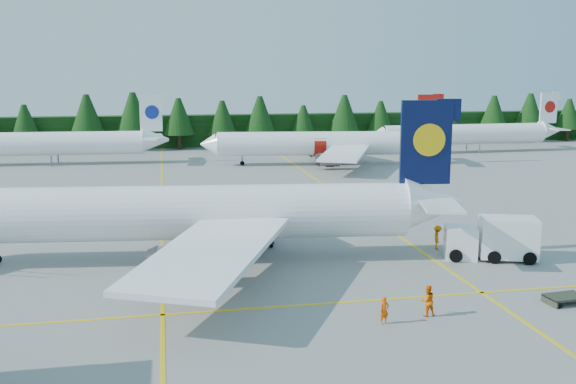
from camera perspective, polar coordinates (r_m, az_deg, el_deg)
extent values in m
plane|color=#959691|center=(46.13, 6.69, -6.93)|extent=(320.00, 320.00, 0.00)
cube|color=yellow|center=(63.39, -11.13, -2.25)|extent=(0.25, 120.00, 0.01)
cube|color=yellow|center=(66.35, 6.41, -1.55)|extent=(0.25, 120.00, 0.01)
cube|color=yellow|center=(40.75, 9.28, -9.37)|extent=(80.00, 0.25, 0.01)
cube|color=black|center=(125.09, -4.75, 5.51)|extent=(220.00, 4.00, 6.00)
cylinder|color=white|center=(48.03, -10.04, -1.83)|extent=(34.61, 8.01, 4.04)
cube|color=#070E35|center=(48.98, 12.15, 4.32)|extent=(3.86, 0.80, 6.27)
cube|color=white|center=(56.36, -6.11, -0.54)|extent=(8.93, 16.06, 1.15)
cylinder|color=slate|center=(54.09, -8.31, -2.59)|extent=(3.66, 2.51, 2.12)
cube|color=white|center=(39.63, -6.84, -5.28)|extent=(11.84, 16.31, 1.15)
cylinder|color=slate|center=(42.78, -9.37, -6.14)|extent=(3.66, 2.51, 2.12)
cylinder|color=white|center=(98.27, 2.78, 4.34)|extent=(31.13, 7.43, 3.64)
cone|color=white|center=(97.76, -7.04, 4.24)|extent=(2.98, 3.92, 3.64)
cube|color=#AB130B|center=(101.24, 12.37, 6.87)|extent=(3.47, 0.74, 5.64)
cube|color=white|center=(106.30, 3.76, 4.50)|extent=(7.94, 14.42, 1.03)
cylinder|color=slate|center=(103.79, 2.93, 3.66)|extent=(3.30, 2.28, 1.91)
cube|color=white|center=(91.10, 5.05, 3.48)|extent=(10.73, 14.66, 1.03)
cylinder|color=slate|center=(93.41, 3.70, 2.89)|extent=(3.30, 2.28, 1.91)
cylinder|color=slate|center=(97.91, -4.09, 2.83)|extent=(0.22, 0.22, 1.55)
cylinder|color=white|center=(105.16, -21.06, 4.03)|extent=(30.64, 5.31, 3.59)
cube|color=white|center=(102.26, -12.09, 6.86)|extent=(3.42, 0.51, 5.56)
cylinder|color=white|center=(118.16, 15.41, 4.98)|extent=(30.37, 4.56, 3.56)
cone|color=white|center=(111.36, 7.94, 4.94)|extent=(2.61, 3.64, 3.56)
cube|color=white|center=(126.48, 22.15, 6.95)|extent=(3.39, 0.42, 5.52)
cylinder|color=slate|center=(113.44, 10.21, 3.71)|extent=(0.21, 0.21, 1.42)
cube|color=white|center=(50.24, 15.08, -4.35)|extent=(2.89, 2.89, 2.40)
cube|color=black|center=(50.10, 15.11, -3.72)|extent=(2.53, 2.67, 1.03)
cube|color=white|center=(50.71, 18.96, -3.83)|extent=(4.70, 3.68, 2.97)
cube|color=#2F3527|center=(42.83, 23.43, -8.52)|extent=(2.46, 1.67, 0.14)
cube|color=#2F3527|center=(52.51, -5.50, -4.31)|extent=(2.31, 1.87, 0.14)
cube|color=#A6A8AA|center=(52.31, -5.52, -3.42)|extent=(1.66, 1.61, 1.52)
cube|color=#2F3527|center=(52.09, -2.48, -4.39)|extent=(2.31, 1.87, 0.14)
cube|color=#A6A8AA|center=(51.88, -2.48, -3.50)|extent=(1.66, 1.61, 1.52)
imported|color=#FB5405|center=(36.62, 8.56, -10.37)|extent=(0.65, 0.50, 1.57)
imported|color=#FF6905|center=(38.16, 12.29, -9.41)|extent=(0.97, 0.80, 1.84)
imported|color=orange|center=(52.29, 13.15, -3.96)|extent=(0.80, 0.94, 1.92)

